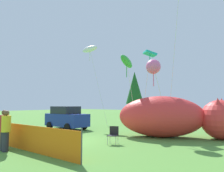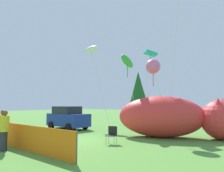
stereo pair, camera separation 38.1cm
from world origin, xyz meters
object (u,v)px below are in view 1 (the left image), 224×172
kite_green_fish (127,62)px  kite_pink_octopus (153,67)px  spectator_in_red_shirt (6,129)px  kite_teal_diamond (150,55)px  parked_car (67,118)px  inflatable_cat (174,118)px  kite_white_ghost (90,49)px  spectator_in_white_shirt (4,128)px  folding_chair (113,134)px

kite_green_fish → kite_pink_octopus: (3.38, -2.02, -1.04)m
spectator_in_red_shirt → kite_teal_diamond: 11.30m
parked_car → inflatable_cat: inflatable_cat is taller
kite_pink_octopus → kite_white_ghost: bearing=156.9°
parked_car → spectator_in_red_shirt: bearing=-55.9°
spectator_in_white_shirt → kite_white_ghost: 14.44m
inflatable_cat → kite_pink_octopus: bearing=-154.5°
spectator_in_white_shirt → kite_green_fish: (0.77, 9.65, 4.63)m
spectator_in_white_shirt → kite_teal_diamond: 11.31m
kite_teal_diamond → parked_car: bearing=-163.8°
spectator_in_red_shirt → folding_chair: bearing=57.9°
parked_car → spectator_in_white_shirt: bearing=-57.7°
folding_chair → kite_teal_diamond: (-0.38, 5.32, 5.43)m
kite_green_fish → inflatable_cat: bearing=-13.0°
spectator_in_white_shirt → kite_green_fish: kite_green_fish is taller
folding_chair → kite_green_fish: kite_green_fish is taller
spectator_in_red_shirt → inflatable_cat: bearing=61.7°
spectator_in_red_shirt → parked_car: bearing=120.7°
folding_chair → kite_green_fish: (-2.45, 5.20, 5.11)m
inflatable_cat → kite_green_fish: 6.25m
folding_chair → spectator_in_white_shirt: 5.51m
spectator_in_white_shirt → kite_green_fish: 10.73m
kite_teal_diamond → inflatable_cat: bearing=-26.3°
folding_chair → inflatable_cat: bearing=135.6°
spectator_in_white_shirt → kite_green_fish: bearing=85.4°
parked_car → spectator_in_white_shirt: parked_car is taller
inflatable_cat → spectator_in_white_shirt: size_ratio=4.05×
kite_pink_octopus → inflatable_cat: bearing=47.5°
spectator_in_red_shirt → kite_white_ghost: kite_white_ghost is taller
kite_green_fish → kite_pink_octopus: bearing=-30.9°
spectator_in_white_shirt → spectator_in_red_shirt: spectator_in_white_shirt is taller
spectator_in_red_shirt → kite_white_ghost: bearing=115.2°
spectator_in_white_shirt → spectator_in_red_shirt: 0.39m
folding_chair → kite_teal_diamond: bearing=163.7°
parked_car → spectator_in_red_shirt: (4.63, -7.79, 0.05)m
kite_pink_octopus → spectator_in_white_shirt: bearing=-118.5°
parked_car → kite_teal_diamond: 8.92m
parked_car → folding_chair: parked_car is taller
inflatable_cat → spectator_in_white_shirt: bearing=-142.4°
kite_pink_octopus → kite_teal_diamond: bearing=121.6°
spectator_in_white_shirt → inflatable_cat: bearing=59.5°
inflatable_cat → spectator_in_white_shirt: 10.04m
kite_white_ghost → kite_teal_diamond: size_ratio=1.35×
parked_car → kite_teal_diamond: bearing=19.6°
inflatable_cat → spectator_in_red_shirt: 9.93m
spectator_in_red_shirt → kite_green_fish: (0.39, 9.74, 4.64)m
parked_car → inflatable_cat: size_ratio=0.53×
spectator_in_white_shirt → spectator_in_red_shirt: bearing=-13.0°
kite_white_ghost → kite_pink_octopus: 10.62m
folding_chair → kite_green_fish: size_ratio=0.15×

